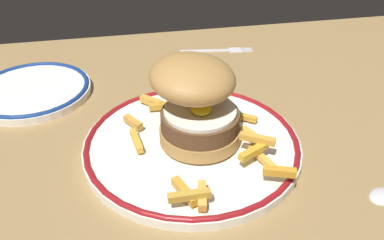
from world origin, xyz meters
TOP-DOWN VIEW (x-y plane):
  - ground_plane at (0.00, 0.00)cm, footprint 112.61×88.92cm
  - dinner_plate at (-1.00, 2.42)cm, footprint 28.85×28.85cm
  - burger at (-0.38, 2.88)cm, footprint 15.57×15.53cm
  - fries_pile at (0.55, 0.81)cm, footprint 18.85×24.50cm
  - side_plate at (-23.84, 21.60)cm, footprint 18.80×18.80cm
  - fork at (10.36, 32.44)cm, footprint 14.46×3.25cm

SIDE VIEW (x-z plane):
  - ground_plane at x=0.00cm, z-range -4.00..0.00cm
  - fork at x=10.36cm, z-range 0.00..0.36cm
  - side_plate at x=-23.84cm, z-range 0.03..1.63cm
  - dinner_plate at x=-1.00cm, z-range 0.04..1.64cm
  - fries_pile at x=0.55cm, z-range 1.15..3.71cm
  - burger at x=-0.38cm, z-range 1.49..12.87cm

